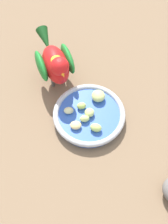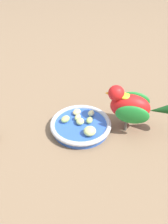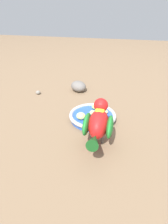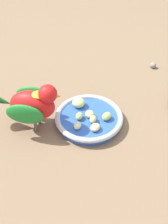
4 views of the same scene
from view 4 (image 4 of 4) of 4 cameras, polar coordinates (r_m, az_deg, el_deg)
The scene contains 11 objects.
ground_plane at distance 0.76m, azimuth 2.13°, elevation -2.37°, with size 4.00×4.00×0.00m, color #7A6047.
feeding_bowl at distance 0.76m, azimuth 1.08°, elevation -1.33°, with size 0.19×0.19×0.03m.
apple_piece_0 at distance 0.74m, azimuth 1.24°, elevation -0.44°, with size 0.03×0.03×0.02m, color #C6D17A.
apple_piece_1 at distance 0.71m, azimuth 2.43°, elevation -3.30°, with size 0.03×0.02×0.02m, color #E5C67F.
apple_piece_2 at distance 0.74m, azimuth 4.90°, elevation -0.94°, with size 0.03×0.02×0.02m, color #B2CC66.
apple_piece_3 at distance 0.73m, azimuth 2.05°, elevation -1.60°, with size 0.03×0.02×0.02m, color #C6D17A.
apple_piece_4 at distance 0.78m, azimuth -1.16°, elevation 2.03°, with size 0.04×0.04×0.03m, color #C6D17A.
apple_piece_5 at distance 0.74m, azimuth -1.04°, elevation -0.90°, with size 0.02×0.02×0.02m, color #B2CC66.
apple_piece_6 at distance 0.71m, azimuth -1.41°, elevation -2.95°, with size 0.03×0.02×0.02m, color beige.
parrot at distance 0.71m, azimuth -11.40°, elevation 1.79°, with size 0.10×0.21×0.15m.
pebble_0 at distance 1.02m, azimuth 14.66°, elevation 9.74°, with size 0.02×0.02×0.02m, color gray.
Camera 4 is at (0.54, 0.07, 0.54)m, focal length 42.42 mm.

